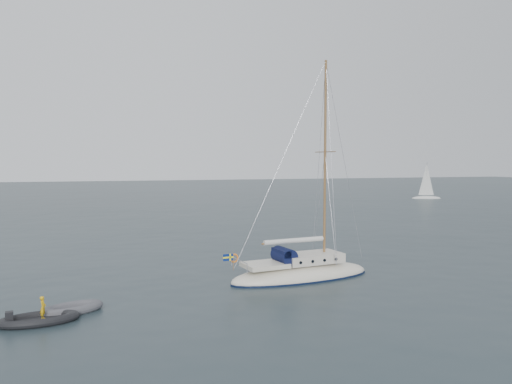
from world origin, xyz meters
name	(u,v)px	position (x,y,z in m)	size (l,w,h in m)	color
ground	(278,284)	(0.00, 0.00, 0.00)	(300.00, 300.00, 0.00)	black
sailboat	(301,261)	(1.76, 0.84, 1.04)	(9.69, 2.90, 13.81)	beige
dinghy	(72,309)	(-11.10, -2.48, 0.19)	(3.00, 1.36, 0.43)	#4F4F55
rib	(38,319)	(-12.40, -3.68, 0.20)	(3.45, 1.57, 1.21)	black
distant_yacht_b	(426,182)	(47.01, 52.60, 3.07)	(5.42, 2.89, 7.18)	silver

